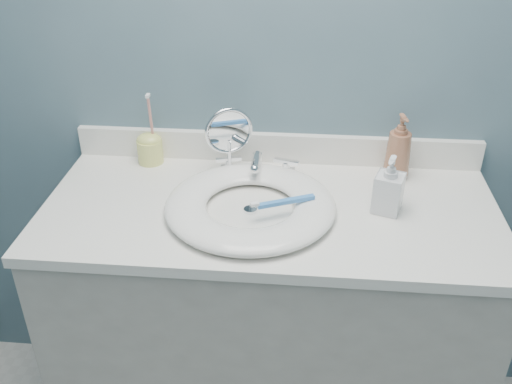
# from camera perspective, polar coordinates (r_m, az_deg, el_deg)

# --- Properties ---
(back_wall) EXTENTS (2.20, 0.02, 2.40)m
(back_wall) POSITION_cam_1_polar(r_m,az_deg,el_deg) (1.64, 2.23, 13.26)
(back_wall) COLOR #49626E
(back_wall) RESTS_ON ground
(vanity_cabinet) EXTENTS (1.20, 0.55, 0.85)m
(vanity_cabinet) POSITION_cam_1_polar(r_m,az_deg,el_deg) (1.81, 1.22, -13.71)
(vanity_cabinet) COLOR #B8B2A8
(vanity_cabinet) RESTS_ON ground
(countertop) EXTENTS (1.22, 0.57, 0.03)m
(countertop) POSITION_cam_1_polar(r_m,az_deg,el_deg) (1.54, 1.40, -1.90)
(countertop) COLOR white
(countertop) RESTS_ON vanity_cabinet
(backsplash) EXTENTS (1.22, 0.02, 0.09)m
(backsplash) POSITION_cam_1_polar(r_m,az_deg,el_deg) (1.74, 2.03, 4.44)
(backsplash) COLOR white
(backsplash) RESTS_ON countertop
(basin) EXTENTS (0.45, 0.45, 0.04)m
(basin) POSITION_cam_1_polar(r_m,az_deg,el_deg) (1.50, -0.58, -1.32)
(basin) COLOR white
(basin) RESTS_ON countertop
(drain) EXTENTS (0.04, 0.04, 0.01)m
(drain) POSITION_cam_1_polar(r_m,az_deg,el_deg) (1.50, -0.57, -1.81)
(drain) COLOR silver
(drain) RESTS_ON countertop
(faucet) EXTENTS (0.25, 0.13, 0.07)m
(faucet) POSITION_cam_1_polar(r_m,az_deg,el_deg) (1.66, 0.09, 2.52)
(faucet) COLOR silver
(faucet) RESTS_ON countertop
(makeup_mirror) EXTENTS (0.13, 0.08, 0.21)m
(makeup_mirror) POSITION_cam_1_polar(r_m,az_deg,el_deg) (1.63, -2.72, 5.36)
(makeup_mirror) COLOR silver
(makeup_mirror) RESTS_ON countertop
(soap_bottle_amber) EXTENTS (0.09, 0.09, 0.19)m
(soap_bottle_amber) POSITION_cam_1_polar(r_m,az_deg,el_deg) (1.67, 14.10, 4.38)
(soap_bottle_amber) COLOR #986044
(soap_bottle_amber) RESTS_ON countertop
(soap_bottle_clear) EXTENTS (0.09, 0.09, 0.16)m
(soap_bottle_clear) POSITION_cam_1_polar(r_m,az_deg,el_deg) (1.51, 13.19, 0.74)
(soap_bottle_clear) COLOR silver
(soap_bottle_clear) RESTS_ON countertop
(toothbrush_holder) EXTENTS (0.08, 0.08, 0.22)m
(toothbrush_holder) POSITION_cam_1_polar(r_m,az_deg,el_deg) (1.76, -10.57, 4.45)
(toothbrush_holder) COLOR #E0E371
(toothbrush_holder) RESTS_ON countertop
(toothbrush_lying) EXTENTS (0.16, 0.08, 0.02)m
(toothbrush_lying) POSITION_cam_1_polar(r_m,az_deg,el_deg) (1.46, 2.78, -1.00)
(toothbrush_lying) COLOR #3A81D0
(toothbrush_lying) RESTS_ON basin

